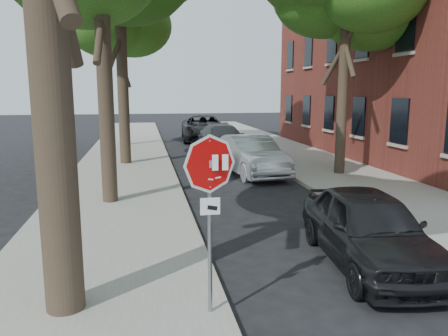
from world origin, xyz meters
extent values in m
plane|color=black|center=(0.00, 0.00, 0.00)|extent=(120.00, 120.00, 0.00)
cube|color=gray|center=(-2.50, 12.00, 0.06)|extent=(4.00, 55.00, 0.12)
cube|color=gray|center=(6.00, 12.00, 0.06)|extent=(4.00, 55.00, 0.12)
cube|color=#9E9384|center=(-0.45, 12.00, 0.07)|extent=(0.12, 55.00, 0.13)
cube|color=#9E9384|center=(3.95, 12.00, 0.07)|extent=(0.12, 55.00, 0.13)
cylinder|color=gray|center=(-0.70, 0.00, 1.42)|extent=(0.06, 0.06, 2.60)
cube|color=#99999E|center=(-0.70, -0.03, 2.32)|extent=(0.05, 0.06, 0.10)
cylinder|color=#99999E|center=(-0.70, -0.03, 2.32)|extent=(0.76, 0.32, 0.82)
cylinder|color=white|center=(-0.70, -0.05, 2.32)|extent=(0.76, 0.32, 0.82)
cylinder|color=red|center=(-0.70, -0.05, 2.32)|extent=(0.68, 0.29, 0.74)
cube|color=white|center=(-0.91, -0.06, 2.34)|extent=(0.08, 0.00, 0.22)
cube|color=white|center=(-0.77, -0.06, 2.34)|extent=(0.08, 0.00, 0.22)
cube|color=white|center=(-0.63, -0.06, 2.34)|extent=(0.08, 0.00, 0.22)
cube|color=white|center=(-0.49, -0.06, 2.34)|extent=(0.08, 0.00, 0.22)
cube|color=silver|center=(-0.81, -0.07, 2.13)|extent=(0.08, 0.00, 0.03)
cube|color=silver|center=(-0.70, -0.07, 2.11)|extent=(0.08, 0.00, 0.03)
cube|color=silver|center=(-0.59, -0.07, 2.13)|extent=(0.08, 0.00, 0.03)
cube|color=white|center=(-0.70, -0.04, 1.72)|extent=(0.28, 0.02, 0.24)
cube|color=black|center=(-0.67, -0.05, 1.70)|extent=(0.15, 0.00, 0.08)
cylinder|color=black|center=(-2.60, 7.00, 4.87)|extent=(0.44, 0.44, 9.50)
cylinder|color=black|center=(-2.40, 14.00, 5.12)|extent=(0.48, 0.48, 10.00)
cylinder|color=black|center=(-2.70, 21.00, 4.62)|extent=(0.40, 0.40, 9.00)
ellipsoid|color=#224810|center=(-2.70, 21.00, 7.14)|extent=(4.16, 4.16, 3.33)
ellipsoid|color=#224810|center=(-1.76, 20.43, 8.09)|extent=(3.40, 3.40, 2.72)
ellipsoid|color=#224810|center=(-3.46, 21.76, 6.76)|extent=(3.78, 3.78, 3.02)
cylinder|color=black|center=(6.00, 10.00, 4.62)|extent=(0.40, 0.40, 9.00)
ellipsoid|color=#224810|center=(5.24, 10.76, 6.76)|extent=(3.78, 3.78, 3.02)
imported|color=black|center=(2.60, 1.50, 0.73)|extent=(2.13, 4.42, 1.45)
imported|color=#B5B8BE|center=(2.60, 10.81, 0.78)|extent=(2.20, 4.89, 1.56)
imported|color=#4E4F53|center=(2.60, 17.14, 0.76)|extent=(2.41, 5.34, 1.52)
imported|color=black|center=(2.40, 23.12, 0.85)|extent=(3.21, 6.29, 1.70)
camera|label=1|loc=(-1.58, -5.87, 3.31)|focal=35.00mm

